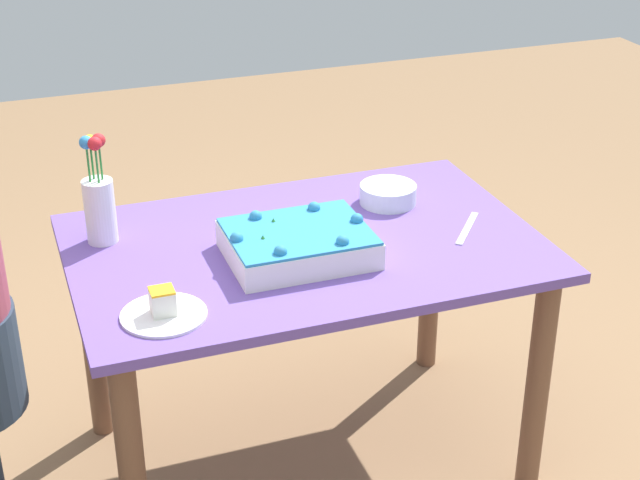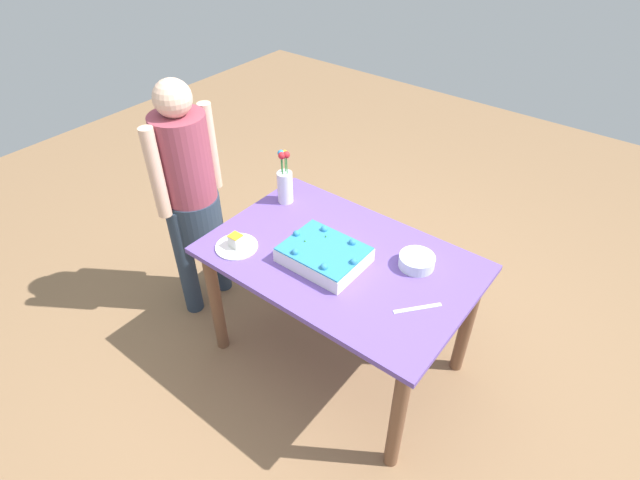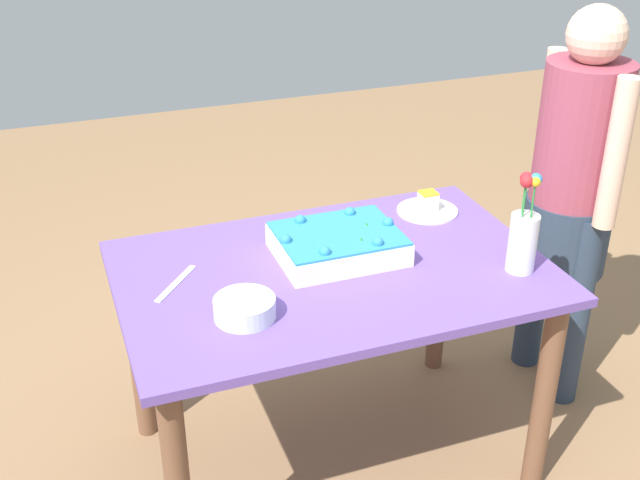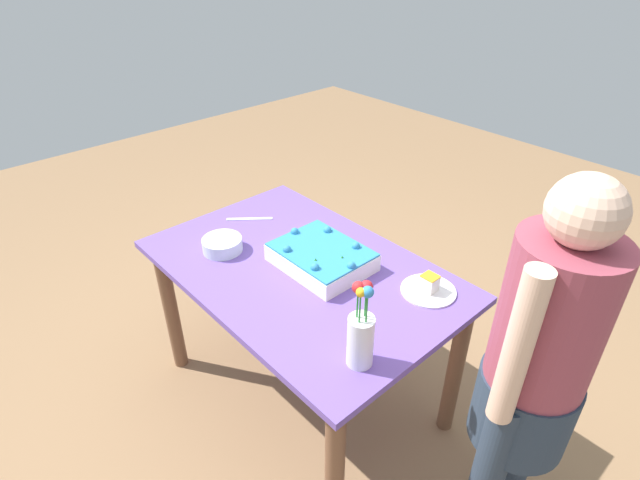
{
  "view_description": "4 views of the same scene",
  "coord_description": "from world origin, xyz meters",
  "px_view_note": "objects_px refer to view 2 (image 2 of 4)",
  "views": [
    {
      "loc": [
        -0.81,
        -2.37,
        2.03
      ],
      "look_at": [
        0.03,
        -0.06,
        0.8
      ],
      "focal_mm": 55.0,
      "sensor_mm": 36.0,
      "label": 1
    },
    {
      "loc": [
        1.09,
        -1.56,
        2.39
      ],
      "look_at": [
        -0.06,
        -0.08,
        0.9
      ],
      "focal_mm": 28.0,
      "sensor_mm": 36.0,
      "label": 2
    },
    {
      "loc": [
        0.79,
        2.03,
        2.01
      ],
      "look_at": [
        0.04,
        -0.02,
        0.87
      ],
      "focal_mm": 45.0,
      "sensor_mm": 36.0,
      "label": 3
    },
    {
      "loc": [
        -1.33,
        1.1,
        1.99
      ],
      "look_at": [
        -0.05,
        -0.06,
        0.9
      ],
      "focal_mm": 28.0,
      "sensor_mm": 36.0,
      "label": 4
    }
  ],
  "objects_px": {
    "flower_vase": "(285,183)",
    "fruit_bowl": "(417,261)",
    "sheet_cake": "(324,254)",
    "person_standing": "(190,189)",
    "cake_knife": "(418,308)",
    "serving_plate_with_slice": "(236,244)"
  },
  "relations": [
    {
      "from": "sheet_cake",
      "to": "serving_plate_with_slice",
      "type": "xyz_separation_m",
      "value": [
        -0.42,
        -0.19,
        -0.02
      ]
    },
    {
      "from": "serving_plate_with_slice",
      "to": "flower_vase",
      "type": "xyz_separation_m",
      "value": [
        -0.08,
        0.47,
        0.1
      ]
    },
    {
      "from": "fruit_bowl",
      "to": "serving_plate_with_slice",
      "type": "bearing_deg",
      "value": -151.18
    },
    {
      "from": "sheet_cake",
      "to": "cake_knife",
      "type": "relative_size",
      "value": 1.74
    },
    {
      "from": "sheet_cake",
      "to": "person_standing",
      "type": "bearing_deg",
      "value": -176.88
    },
    {
      "from": "serving_plate_with_slice",
      "to": "fruit_bowl",
      "type": "distance_m",
      "value": 0.91
    },
    {
      "from": "serving_plate_with_slice",
      "to": "fruit_bowl",
      "type": "relative_size",
      "value": 1.24
    },
    {
      "from": "sheet_cake",
      "to": "serving_plate_with_slice",
      "type": "bearing_deg",
      "value": -155.62
    },
    {
      "from": "fruit_bowl",
      "to": "flower_vase",
      "type": "bearing_deg",
      "value": 177.73
    },
    {
      "from": "cake_knife",
      "to": "flower_vase",
      "type": "relative_size",
      "value": 0.7
    },
    {
      "from": "sheet_cake",
      "to": "person_standing",
      "type": "xyz_separation_m",
      "value": [
        -0.92,
        -0.05,
        0.04
      ]
    },
    {
      "from": "flower_vase",
      "to": "fruit_bowl",
      "type": "xyz_separation_m",
      "value": [
        0.87,
        -0.03,
        -0.09
      ]
    },
    {
      "from": "sheet_cake",
      "to": "fruit_bowl",
      "type": "relative_size",
      "value": 2.23
    },
    {
      "from": "fruit_bowl",
      "to": "person_standing",
      "type": "relative_size",
      "value": 0.12
    },
    {
      "from": "cake_knife",
      "to": "sheet_cake",
      "type": "bearing_deg",
      "value": -50.35
    },
    {
      "from": "cake_knife",
      "to": "flower_vase",
      "type": "xyz_separation_m",
      "value": [
        -1.02,
        0.28,
        0.12
      ]
    },
    {
      "from": "cake_knife",
      "to": "person_standing",
      "type": "xyz_separation_m",
      "value": [
        -1.45,
        -0.05,
        0.08
      ]
    },
    {
      "from": "serving_plate_with_slice",
      "to": "cake_knife",
      "type": "height_order",
      "value": "serving_plate_with_slice"
    },
    {
      "from": "flower_vase",
      "to": "person_standing",
      "type": "xyz_separation_m",
      "value": [
        -0.43,
        -0.33,
        -0.04
      ]
    },
    {
      "from": "serving_plate_with_slice",
      "to": "fruit_bowl",
      "type": "xyz_separation_m",
      "value": [
        0.8,
        0.44,
        0.01
      ]
    },
    {
      "from": "flower_vase",
      "to": "sheet_cake",
      "type": "bearing_deg",
      "value": -29.72
    },
    {
      "from": "sheet_cake",
      "to": "person_standing",
      "type": "relative_size",
      "value": 0.26
    }
  ]
}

